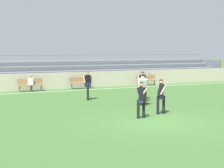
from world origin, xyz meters
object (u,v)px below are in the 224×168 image
Objects in this scene: player_white_overlapping at (143,87)px; player_dark_deep_cover at (141,97)px; bench_far_left at (30,84)px; soccer_ball at (145,102)px; bench_near_wall_gap at (146,79)px; spectator_seated at (31,82)px; player_dark_trailing_run at (88,83)px; bleacher_stand at (95,72)px; player_white_wide_right at (143,85)px; bench_far_right at (81,82)px; player_dark_challenging at (142,83)px; player_dark_wide_left at (161,93)px.

player_dark_deep_cover is (-1.72, -2.89, -0.05)m from player_white_overlapping.
bench_far_left reaches higher than soccer_ball.
spectator_seated reaches higher than bench_near_wall_gap.
player_dark_trailing_run is 6.13m from player_dark_deep_cover.
player_white_wide_right is (-1.17, -10.66, -0.17)m from bleacher_stand.
bench_far_right is 6.07m from player_dark_trailing_run.
player_white_wide_right is at bearing -81.84° from bench_far_right.
player_dark_deep_cover is at bearing -96.45° from bench_far_right.
player_dark_trailing_run is 3.78m from soccer_ball.
bleacher_stand is at bearing 83.75° from player_white_wide_right.
spectator_seated is 0.71× the size of player_dark_trailing_run.
bleacher_stand is at bearing 25.49° from spectator_seated.
spectator_seated reaches higher than soccer_ball.
bench_far_left is at bearing 180.00° from bench_far_right.
player_dark_trailing_run reaches higher than bench_near_wall_gap.
player_dark_trailing_run reaches higher than bench_far_right.
player_white_overlapping reaches higher than player_dark_deep_cover.
player_white_overlapping is at bearing -119.36° from player_dark_challenging.
spectator_seated is 0.71× the size of player_dark_challenging.
bleacher_stand is 21.49× the size of spectator_seated.
player_white_overlapping is 7.68× the size of soccer_ball.
player_white_wide_right is at bearing -116.86° from player_dark_challenging.
player_white_wide_right is 0.98× the size of player_dark_wide_left.
bleacher_stand is at bearing 82.68° from soccer_ball.
player_dark_wide_left reaches higher than player_white_wide_right.
player_dark_wide_left reaches higher than bench_far_left.
player_dark_trailing_run reaches higher than player_white_wide_right.
bench_far_right is 1.05× the size of player_dark_trailing_run.
bleacher_stand reaches higher than player_dark_challenging.
player_dark_deep_cover is (2.57, -11.85, 0.26)m from spectator_seated.
spectator_seated is at bearing 128.43° from player_dark_challenging.
bench_far_left is (-3.92, 0.00, 0.00)m from bench_far_right.
soccer_ball is at bearing 73.77° from player_dark_wide_left.
soccer_ball is at bearing -60.84° from spectator_seated.
player_dark_wide_left is at bearing -99.16° from bleacher_stand.
player_dark_deep_cover reaches higher than soccer_ball.
bench_far_left is 9.84m from soccer_ball.
bench_near_wall_gap is 8.26m from player_dark_challenging.
bleacher_stand reaches higher than player_white_overlapping.
player_dark_deep_cover reaches higher than bench_far_right.
player_white_overlapping reaches higher than player_dark_wide_left.
player_dark_deep_cover is 7.37× the size of soccer_ball.
bleacher_stand is 14.45× the size of bench_far_left.
player_dark_wide_left is (-1.14, -3.68, 0.02)m from player_white_wide_right.
bench_far_left is at bearing 127.97° from player_dark_challenging.
player_dark_wide_left is at bearing -107.28° from player_white_wide_right.
player_dark_wide_left is (3.90, -11.37, 0.28)m from spectator_seated.
player_dark_deep_cover is 5.75m from player_dark_challenging.
soccer_ball is (4.74, -8.49, -0.59)m from spectator_seated.
soccer_ball is (4.74, -8.61, -0.44)m from bench_far_left.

